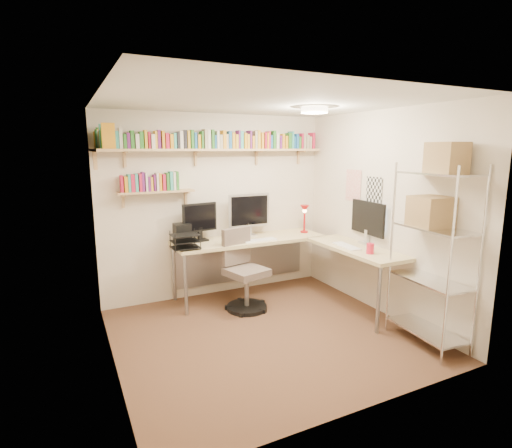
{
  "coord_description": "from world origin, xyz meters",
  "views": [
    {
      "loc": [
        -1.93,
        -3.68,
        2.03
      ],
      "look_at": [
        0.14,
        0.55,
        1.15
      ],
      "focal_mm": 28.0,
      "sensor_mm": 36.0,
      "label": 1
    }
  ],
  "objects": [
    {
      "name": "room_shell",
      "position": [
        0.0,
        0.0,
        1.55
      ],
      "size": [
        3.24,
        3.04,
        2.52
      ],
      "color": "beige",
      "rests_on": "ground"
    },
    {
      "name": "wire_rack",
      "position": [
        1.42,
        -0.92,
        1.42
      ],
      "size": [
        0.47,
        0.85,
        2.1
      ],
      "rotation": [
        0.0,
        0.0,
        -0.09
      ],
      "color": "silver",
      "rests_on": "ground"
    },
    {
      "name": "office_chair",
      "position": [
        0.08,
        0.79,
        0.44
      ],
      "size": [
        0.56,
        0.57,
        1.04
      ],
      "rotation": [
        0.0,
        0.0,
        0.25
      ],
      "color": "black",
      "rests_on": "ground"
    },
    {
      "name": "corner_desk",
      "position": [
        0.5,
        0.91,
        0.81
      ],
      "size": [
        2.52,
        2.09,
        1.42
      ],
      "color": "beige",
      "rests_on": "ground"
    },
    {
      "name": "wall_shelves",
      "position": [
        -0.41,
        1.3,
        2.02
      ],
      "size": [
        3.12,
        1.09,
        0.8
      ],
      "color": "tan",
      "rests_on": "ground"
    },
    {
      "name": "ground",
      "position": [
        0.0,
        0.0,
        0.0
      ],
      "size": [
        3.2,
        3.2,
        0.0
      ],
      "primitive_type": "plane",
      "color": "#4F2E21",
      "rests_on": "ground"
    }
  ]
}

